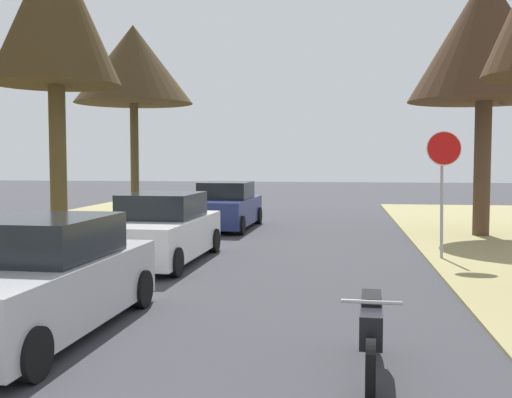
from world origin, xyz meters
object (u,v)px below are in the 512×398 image
object	(u,v)px
stop_sign_far	(443,166)
parked_motorcycle	(371,330)
parked_sedan_navy	(225,207)
street_tree_left_far	(133,65)
parked_sedan_silver	(38,281)
street_tree_left_mid_b	(55,12)
parked_sedan_white	(161,231)
street_tree_right_mid_b	(485,38)

from	to	relation	value
stop_sign_far	parked_motorcycle	bearing A→B (deg)	-104.21
parked_sedan_navy	street_tree_left_far	bearing A→B (deg)	153.11
parked_sedan_silver	parked_motorcycle	bearing A→B (deg)	-12.26
parked_sedan_navy	parked_motorcycle	distance (m)	14.30
stop_sign_far	parked_sedan_silver	size ratio (longest dim) A/B	0.67
stop_sign_far	parked_sedan_navy	xyz separation A→B (m)	(-6.25, 5.73, -1.47)
street_tree_left_mid_b	parked_sedan_white	bearing A→B (deg)	-31.07
parked_sedan_silver	parked_sedan_navy	xyz separation A→B (m)	(0.17, 12.70, 0.00)
parked_sedan_silver	street_tree_right_mid_b	bearing A→B (deg)	54.29
parked_sedan_silver	parked_motorcycle	world-z (taller)	parked_sedan_silver
street_tree_right_mid_b	street_tree_left_mid_b	size ratio (longest dim) A/B	0.96
parked_sedan_silver	parked_motorcycle	size ratio (longest dim) A/B	2.17
street_tree_left_mid_b	parked_sedan_silver	size ratio (longest dim) A/B	1.85
stop_sign_far	street_tree_left_far	world-z (taller)	street_tree_left_far
street_tree_right_mid_b	street_tree_left_mid_b	bearing A→B (deg)	-162.88
stop_sign_far	street_tree_right_mid_b	distance (m)	6.20
street_tree_left_mid_b	parked_sedan_white	xyz separation A→B (m)	(3.46, -2.09, -5.52)
street_tree_right_mid_b	parked_sedan_silver	world-z (taller)	street_tree_right_mid_b
parked_sedan_navy	parked_motorcycle	bearing A→B (deg)	-72.76
street_tree_right_mid_b	street_tree_left_far	size ratio (longest dim) A/B	1.08
stop_sign_far	parked_sedan_navy	world-z (taller)	stop_sign_far
street_tree_left_mid_b	street_tree_left_far	world-z (taller)	street_tree_left_mid_b
parked_motorcycle	parked_sedan_navy	bearing A→B (deg)	107.24
street_tree_left_far	parked_sedan_navy	distance (m)	6.73
street_tree_left_far	stop_sign_far	bearing A→B (deg)	-37.25
street_tree_right_mid_b	parked_motorcycle	world-z (taller)	street_tree_right_mid_b
parked_motorcycle	street_tree_left_mid_b	bearing A→B (deg)	131.74
parked_sedan_white	parked_motorcycle	distance (m)	8.10
stop_sign_far	parked_sedan_silver	distance (m)	9.59
parked_sedan_white	parked_sedan_navy	distance (m)	6.89
stop_sign_far	parked_sedan_silver	world-z (taller)	stop_sign_far
stop_sign_far	street_tree_left_far	size ratio (longest dim) A/B	0.41
street_tree_left_mid_b	parked_sedan_silver	xyz separation A→B (m)	(3.49, -7.90, -5.52)
parked_sedan_silver	parked_sedan_navy	distance (m)	12.70
street_tree_right_mid_b	parked_motorcycle	size ratio (longest dim) A/B	3.84
street_tree_right_mid_b	parked_sedan_navy	size ratio (longest dim) A/B	1.77
parked_sedan_white	street_tree_left_far	bearing A→B (deg)	112.48
street_tree_left_far	parked_sedan_navy	world-z (taller)	street_tree_left_far
street_tree_left_far	parked_motorcycle	distance (m)	18.39
street_tree_left_far	parked_sedan_navy	size ratio (longest dim) A/B	1.64
street_tree_right_mid_b	parked_sedan_silver	distance (m)	15.13
parked_sedan_white	parked_motorcycle	world-z (taller)	parked_sedan_white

